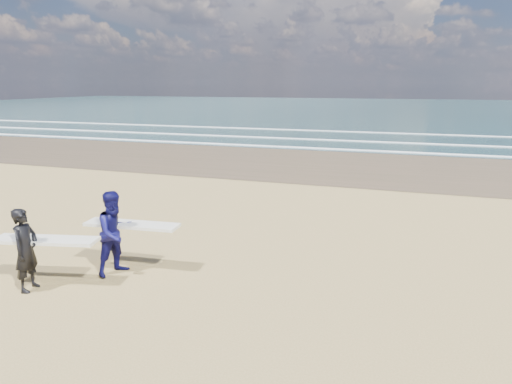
% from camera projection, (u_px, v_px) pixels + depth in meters
% --- Properties ---
extents(ocean, '(220.00, 100.00, 0.02)m').
position_uv_depth(ocean, '(503.00, 111.00, 69.30)').
color(ocean, '#1B3A3D').
rests_on(ocean, ground).
extents(surfer_near, '(2.26, 1.20, 1.77)m').
position_uv_depth(surfer_near, '(29.00, 248.00, 9.42)').
color(surfer_near, black).
rests_on(surfer_near, ground).
extents(surfer_far, '(2.24, 1.28, 1.92)m').
position_uv_depth(surfer_far, '(117.00, 232.00, 10.23)').
color(surfer_far, '#0D0C44').
rests_on(surfer_far, ground).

